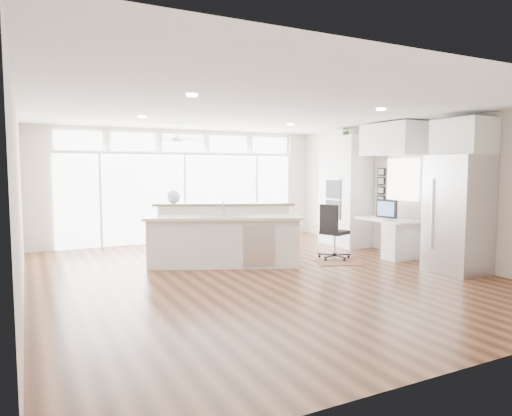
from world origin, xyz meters
name	(u,v)px	position (x,y,z in m)	size (l,w,h in m)	color
floor	(259,276)	(0.00, 0.00, -0.01)	(7.00, 8.00, 0.02)	#3E2113
ceiling	(259,111)	(0.00, 0.00, 2.70)	(7.00, 8.00, 0.02)	white
wall_back	(183,186)	(0.00, 4.00, 1.35)	(7.00, 0.04, 2.70)	beige
wall_front	(471,218)	(0.00, -4.00, 1.35)	(7.00, 0.04, 2.70)	beige
wall_left	(19,201)	(-3.50, 0.00, 1.35)	(0.04, 8.00, 2.70)	beige
wall_right	(415,190)	(3.50, 0.00, 1.35)	(0.04, 8.00, 2.70)	beige
glass_wall	(184,198)	(0.00, 3.94, 1.05)	(5.80, 0.06, 2.08)	white
transom_row	(184,143)	(0.00, 3.94, 2.38)	(5.90, 0.06, 0.40)	white
desk_window	(403,179)	(3.46, 0.30, 1.55)	(0.04, 0.85, 0.85)	white
ceiling_fan	(177,135)	(-0.50, 2.80, 2.48)	(1.16, 1.16, 0.32)	white
recessed_lights	(253,114)	(0.00, 0.20, 2.68)	(3.40, 3.00, 0.02)	white
oven_cabinet	(345,191)	(3.17, 1.80, 1.25)	(0.64, 1.20, 2.50)	white
desk_nook	(389,237)	(3.13, 0.30, 0.38)	(0.72, 1.30, 0.76)	white
upper_cabinets	(393,139)	(3.17, 0.30, 2.35)	(0.64, 1.30, 0.64)	white
refrigerator	(458,214)	(3.11, -1.35, 1.00)	(0.76, 0.90, 2.00)	silver
fridge_cabinet	(464,137)	(3.17, -1.35, 2.30)	(0.64, 0.90, 0.60)	white
framed_photos	(381,186)	(3.46, 0.92, 1.40)	(0.06, 0.22, 0.80)	black
kitchen_island	(224,235)	(-0.23, 0.96, 0.56)	(2.80, 1.06, 1.11)	white
rug	(338,262)	(1.81, 0.21, 0.01)	(0.85, 0.61, 0.01)	#3D2013
office_chair	(335,232)	(1.96, 0.55, 0.54)	(0.56, 0.51, 1.07)	black
fishbowl	(174,197)	(-0.93, 1.71, 1.24)	(0.26, 0.26, 0.26)	silver
monitor	(387,209)	(3.05, 0.30, 0.97)	(0.08, 0.49, 0.41)	black
keyboard	(380,219)	(2.88, 0.30, 0.77)	(0.13, 0.34, 0.02)	white
potted_plant	(346,132)	(3.17, 1.80, 2.60)	(0.24, 0.27, 0.21)	#305424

